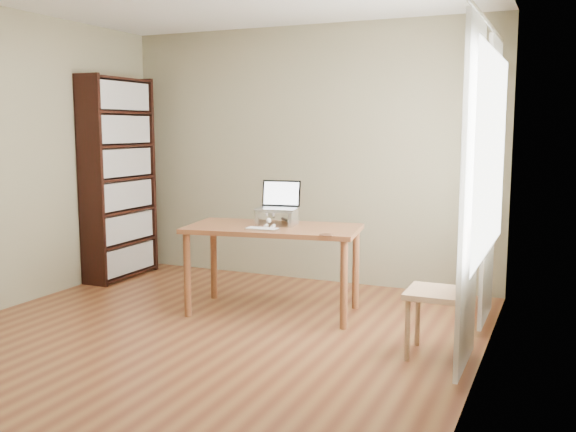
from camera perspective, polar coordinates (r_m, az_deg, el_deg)
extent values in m
cube|color=#5D2C18|center=(4.86, -8.60, -11.30)|extent=(4.00, 4.50, 0.02)
cube|color=#847959|center=(6.62, 1.68, 5.45)|extent=(4.00, 0.02, 2.60)
cube|color=#847959|center=(3.91, 16.79, 3.42)|extent=(0.02, 4.50, 2.60)
cube|color=white|center=(4.70, 17.67, 5.31)|extent=(0.01, 1.80, 1.40)
cube|color=black|center=(6.62, -17.15, 2.94)|extent=(0.30, 0.04, 2.10)
cube|color=black|center=(7.29, -12.74, 3.52)|extent=(0.30, 0.04, 2.10)
cube|color=black|center=(7.04, -15.73, 3.27)|extent=(0.02, 0.90, 2.10)
cube|color=black|center=(7.10, -14.54, -4.98)|extent=(0.30, 0.84, 0.02)
cube|color=black|center=(7.05, -14.40, -3.66)|extent=(0.20, 0.78, 0.28)
cube|color=black|center=(7.04, -14.64, -2.28)|extent=(0.30, 0.84, 0.03)
cube|color=black|center=(6.99, -14.50, -0.93)|extent=(0.20, 0.78, 0.28)
cube|color=black|center=(6.98, -14.74, 0.47)|extent=(0.30, 0.84, 0.02)
cube|color=black|center=(6.95, -14.59, 1.85)|extent=(0.20, 0.78, 0.28)
cube|color=black|center=(6.95, -14.84, 3.25)|extent=(0.30, 0.84, 0.02)
cube|color=black|center=(6.92, -14.69, 4.64)|extent=(0.20, 0.78, 0.28)
cube|color=black|center=(6.93, -14.94, 6.05)|extent=(0.30, 0.84, 0.02)
cube|color=black|center=(6.91, -14.79, 7.46)|extent=(0.20, 0.78, 0.28)
cube|color=black|center=(6.93, -15.04, 8.86)|extent=(0.30, 0.84, 0.02)
cube|color=black|center=(6.92, -14.89, 10.27)|extent=(0.20, 0.78, 0.28)
cube|color=black|center=(6.95, -15.14, 11.66)|extent=(0.30, 0.84, 0.03)
cube|color=white|center=(4.18, 15.90, 1.66)|extent=(0.03, 0.70, 2.20)
cube|color=white|center=(5.27, 17.55, 2.83)|extent=(0.03, 0.70, 2.20)
cylinder|color=silver|center=(4.76, 17.39, 15.99)|extent=(0.03, 1.90, 0.03)
cube|color=brown|center=(5.43, -1.33, -1.13)|extent=(1.54, 0.94, 0.04)
cylinder|color=brown|center=(6.06, -5.81, -3.82)|extent=(0.06, 0.06, 0.71)
cylinder|color=brown|center=(5.54, 6.27, -4.94)|extent=(0.06, 0.06, 0.71)
cylinder|color=brown|center=(5.56, -8.88, -4.95)|extent=(0.06, 0.06, 0.71)
cylinder|color=brown|center=(4.99, 4.17, -6.37)|extent=(0.06, 0.06, 0.71)
cube|color=silver|center=(5.55, -2.34, -0.10)|extent=(0.03, 0.25, 0.12)
cube|color=silver|center=(5.43, 0.41, -0.27)|extent=(0.03, 0.25, 0.12)
cube|color=silver|center=(5.48, -0.98, 0.50)|extent=(0.32, 0.25, 0.01)
cube|color=silver|center=(5.48, -0.98, 0.64)|extent=(0.37, 0.29, 0.02)
cube|color=black|center=(5.59, -0.39, 2.03)|extent=(0.35, 0.10, 0.23)
cube|color=white|center=(5.59, -0.42, 2.02)|extent=(0.31, 0.09, 0.20)
cube|color=silver|center=(5.23, -2.31, -1.17)|extent=(0.27, 0.13, 0.02)
cube|color=white|center=(5.23, -2.31, -1.08)|extent=(0.25, 0.11, 0.00)
cylinder|color=#59301E|center=(4.99, 3.42, -1.68)|extent=(0.11, 0.11, 0.01)
ellipsoid|color=#4B433B|center=(5.53, -1.15, -0.12)|extent=(0.16, 0.35, 0.12)
ellipsoid|color=#4B433B|center=(5.63, -0.68, -0.03)|extent=(0.14, 0.15, 0.11)
ellipsoid|color=#4B433B|center=(5.36, -2.01, -0.19)|extent=(0.09, 0.09, 0.09)
ellipsoid|color=white|center=(5.40, -1.82, -0.47)|extent=(0.08, 0.08, 0.07)
sphere|color=white|center=(5.33, -2.17, -0.38)|extent=(0.04, 0.04, 0.04)
cone|color=#4B433B|center=(5.37, -2.25, 0.26)|extent=(0.03, 0.04, 0.04)
cone|color=#4B433B|center=(5.35, -1.71, 0.23)|extent=(0.03, 0.04, 0.04)
cylinder|color=white|center=(5.37, -2.34, -0.87)|extent=(0.03, 0.08, 0.03)
cylinder|color=white|center=(5.35, -1.76, -0.91)|extent=(0.03, 0.08, 0.03)
cylinder|color=#4B433B|center=(5.62, 0.24, -0.43)|extent=(0.12, 0.19, 0.03)
cube|color=#A37758|center=(4.56, 13.20, -6.71)|extent=(0.42, 0.42, 0.04)
cylinder|color=#A37758|center=(4.49, 10.54, -9.84)|extent=(0.04, 0.04, 0.45)
cylinder|color=#A37758|center=(4.43, 14.89, -10.21)|extent=(0.04, 0.04, 0.45)
cylinder|color=#A37758|center=(4.81, 11.48, -8.66)|extent=(0.04, 0.04, 0.45)
cylinder|color=#A37758|center=(4.75, 15.53, -8.99)|extent=(0.04, 0.04, 0.45)
cube|color=#A37758|center=(4.47, 15.69, -3.79)|extent=(0.03, 0.40, 0.50)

